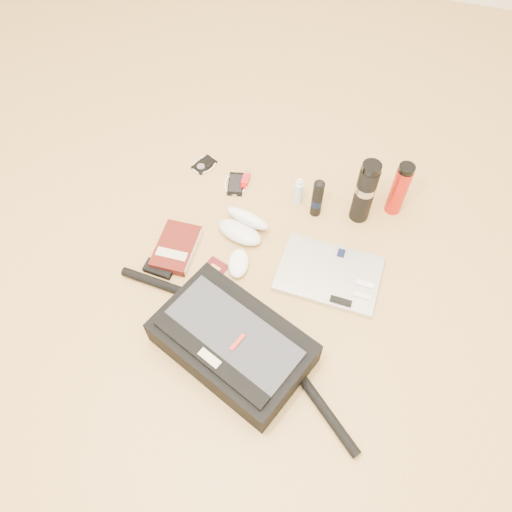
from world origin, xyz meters
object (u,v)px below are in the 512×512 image
(thermos_red, at_px, (399,189))
(book, at_px, (177,248))
(laptop, at_px, (329,274))
(thermos_black, at_px, (365,192))
(messenger_bag, at_px, (232,342))

(thermos_red, bearing_deg, book, -149.39)
(laptop, height_order, thermos_black, thermos_black)
(book, xyz_separation_m, thermos_red, (0.72, 0.42, 0.10))
(messenger_bag, relative_size, book, 4.37)
(thermos_red, bearing_deg, laptop, -114.35)
(book, bearing_deg, laptop, 3.85)
(messenger_bag, bearing_deg, thermos_red, 82.86)
(messenger_bag, bearing_deg, laptop, 78.71)
(messenger_bag, height_order, thermos_black, thermos_black)
(book, bearing_deg, thermos_red, 28.30)
(laptop, relative_size, thermos_red, 1.50)
(laptop, relative_size, thermos_black, 1.27)
(thermos_black, xyz_separation_m, thermos_red, (0.12, 0.07, -0.02))
(messenger_bag, bearing_deg, thermos_black, 88.41)
(book, relative_size, thermos_black, 0.75)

